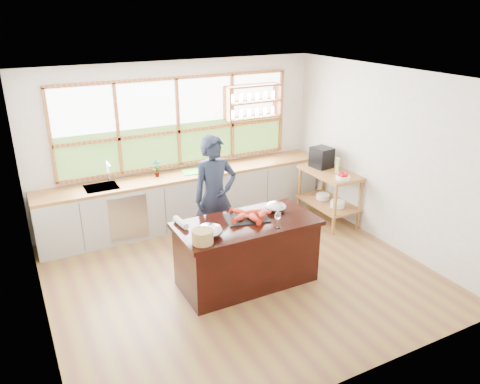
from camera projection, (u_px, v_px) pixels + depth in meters
ground_plane at (240, 275)px, 6.54m from camera, size 5.00×5.00×0.00m
room_shell at (224, 145)px, 6.32m from camera, size 5.02×4.52×2.71m
back_counter at (186, 198)px, 7.96m from camera, size 4.90×0.63×0.90m
right_shelf_unit at (330, 188)px, 7.98m from camera, size 0.62×1.10×0.90m
island at (247, 252)px, 6.20m from camera, size 1.85×0.90×0.90m
cook at (215, 197)px, 6.79m from camera, size 0.68×0.46×1.83m
potted_plant at (156, 168)px, 7.59m from camera, size 0.17×0.13×0.29m
cutting_board at (194, 171)px, 7.86m from camera, size 0.42×0.33×0.01m
espresso_machine at (322, 157)px, 8.03m from camera, size 0.35×0.37×0.35m
wine_bottle at (337, 166)px, 7.76m from camera, size 0.07×0.07×0.26m
fruit_bowl at (343, 176)px, 7.52m from camera, size 0.23×0.23×0.11m
slate_board at (247, 218)px, 6.13m from camera, size 0.62×0.50×0.02m
lobster_pile at (249, 215)px, 6.10m from camera, size 0.52×0.48×0.08m
mixing_bowl_left at (209, 231)px, 5.65m from camera, size 0.33×0.33×0.16m
mixing_bowl_right at (276, 207)px, 6.34m from camera, size 0.29×0.29×0.14m
wine_glass at (278, 216)px, 5.81m from camera, size 0.08×0.08×0.22m
wicker_basket at (202, 237)px, 5.47m from camera, size 0.26×0.26×0.16m
parchment_roll at (181, 223)px, 5.93m from camera, size 0.11×0.31×0.08m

